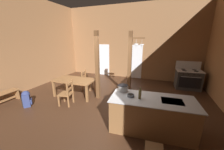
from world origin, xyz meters
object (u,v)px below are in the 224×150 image
at_px(ladderback_chair_near_window, 67,93).
at_px(ladderback_chair_by_post, 87,80).
at_px(mixing_bowl_on_counter, 131,95).
at_px(stockpot_on_counter, 123,88).
at_px(bottle_tall_on_counter, 140,94).
at_px(backpack, 26,98).
at_px(dining_table, 75,81).
at_px(stove_range, 188,79).
at_px(kitchen_island, 151,114).

relative_size(ladderback_chair_near_window, ladderback_chair_by_post, 1.00).
relative_size(ladderback_chair_by_post, mixing_bowl_on_counter, 5.13).
bearing_deg(stockpot_on_counter, mixing_bowl_on_counter, -44.07).
xyz_separation_m(stockpot_on_counter, bottle_tall_on_counter, (0.54, -0.32, 0.03)).
height_order(ladderback_chair_near_window, backpack, ladderback_chair_near_window).
height_order(mixing_bowl_on_counter, bottle_tall_on_counter, bottle_tall_on_counter).
distance_m(dining_table, backpack, 1.83).
distance_m(ladderback_chair_near_window, ladderback_chair_by_post, 1.62).
height_order(stockpot_on_counter, bottle_tall_on_counter, bottle_tall_on_counter).
relative_size(dining_table, stockpot_on_counter, 4.76).
bearing_deg(ladderback_chair_near_window, bottle_tall_on_counter, -9.57).
height_order(stove_range, dining_table, stove_range).
xyz_separation_m(kitchen_island, ladderback_chair_by_post, (-3.19, 1.96, -0.01)).
xyz_separation_m(stove_range, backpack, (-5.83, -4.09, -0.17)).
distance_m(ladderback_chair_by_post, backpack, 2.53).
bearing_deg(ladderback_chair_near_window, kitchen_island, -6.57).
bearing_deg(ladderback_chair_near_window, ladderback_chair_by_post, 95.01).
distance_m(mixing_bowl_on_counter, bottle_tall_on_counter, 0.26).
relative_size(kitchen_island, mixing_bowl_on_counter, 12.07).
distance_m(stove_range, ladderback_chair_by_post, 5.00).
height_order(stove_range, backpack, stove_range).
xyz_separation_m(stove_range, mixing_bowl_on_counter, (-2.02, -3.89, 0.47)).
bearing_deg(dining_table, kitchen_island, -19.31).
bearing_deg(ladderback_chair_near_window, backpack, -154.95).
xyz_separation_m(kitchen_island, dining_table, (-3.27, 1.14, 0.19)).
bearing_deg(backpack, bottle_tall_on_counter, 2.28).
relative_size(dining_table, mixing_bowl_on_counter, 9.34).
bearing_deg(stove_range, stockpot_on_counter, -122.61).
bearing_deg(bottle_tall_on_counter, stove_range, 65.72).
bearing_deg(stove_range, bottle_tall_on_counter, -114.28).
distance_m(kitchen_island, ladderback_chair_near_window, 3.06).
height_order(stove_range, mixing_bowl_on_counter, stove_range).
bearing_deg(kitchen_island, stockpot_on_counter, 166.16).
distance_m(kitchen_island, dining_table, 3.47).
bearing_deg(stockpot_on_counter, ladderback_chair_by_post, 143.10).
bearing_deg(stove_range, ladderback_chair_by_post, -158.23).
distance_m(stockpot_on_counter, mixing_bowl_on_counter, 0.41).
relative_size(stove_range, mixing_bowl_on_counter, 7.13).
distance_m(kitchen_island, stove_range, 4.09).
height_order(dining_table, backpack, dining_table).
xyz_separation_m(kitchen_island, stove_range, (1.46, 3.82, 0.02)).
height_order(dining_table, ladderback_chair_by_post, ladderback_chair_by_post).
relative_size(ladderback_chair_by_post, stockpot_on_counter, 2.61).
distance_m(backpack, mixing_bowl_on_counter, 3.87).
bearing_deg(stockpot_on_counter, backpack, -172.22).
bearing_deg(mixing_bowl_on_counter, backpack, -177.02).
bearing_deg(kitchen_island, dining_table, 160.69).
xyz_separation_m(ladderback_chair_near_window, ladderback_chair_by_post, (-0.14, 1.61, 0.00)).
xyz_separation_m(ladderback_chair_near_window, mixing_bowl_on_counter, (2.48, -0.42, 0.50)).
xyz_separation_m(ladderback_chair_by_post, bottle_tall_on_counter, (2.87, -2.07, 0.59)).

